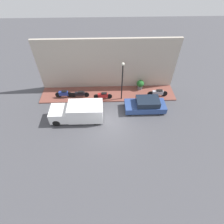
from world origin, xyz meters
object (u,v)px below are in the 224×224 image
scooter_silver (158,93)px  streetlamp (122,78)px  motorcycle_blue (64,94)px  parked_car (146,105)px  motorcycle_red (103,95)px  potted_plant (140,84)px  motorcycle_black (80,94)px  delivery_van (78,112)px

scooter_silver → streetlamp: (-0.25, 3.90, 2.15)m
motorcycle_blue → streetlamp: size_ratio=0.43×
parked_car → motorcycle_blue: bearing=76.2°
motorcycle_red → potted_plant: bearing=-69.8°
motorcycle_red → motorcycle_black: bearing=81.6°
scooter_silver → potted_plant: size_ratio=1.91×
motorcycle_blue → streetlamp: 6.50m
parked_car → motorcycle_red: (1.71, 4.23, -0.11)m
parked_car → potted_plant: bearing=1.3°
scooter_silver → motorcycle_black: bearing=88.7°
motorcycle_blue → motorcycle_red: bearing=-94.9°
parked_car → motorcycle_black: bearing=72.8°
parked_car → motorcycle_red: 4.57m
delivery_van → motorcycle_black: (3.08, 0.13, -0.39)m
motorcycle_red → scooter_silver: size_ratio=0.91×
parked_car → streetlamp: size_ratio=0.94×
delivery_van → potted_plant: delivery_van is taller
scooter_silver → motorcycle_blue: bearing=89.0°
motorcycle_blue → potted_plant: 8.41m
delivery_van → parked_car: bearing=-81.3°
delivery_van → streetlamp: 5.36m
motorcycle_black → parked_car: bearing=-107.2°
motorcycle_black → streetlamp: (-0.43, -4.41, 2.22)m
delivery_van → scooter_silver: (2.89, -8.19, -0.32)m
parked_car → streetlamp: 3.50m
potted_plant → parked_car: bearing=-178.7°
motorcycle_blue → streetlamp: (-0.43, -6.12, 2.15)m
delivery_van → motorcycle_red: delivery_van is taller
parked_car → motorcycle_blue: parked_car is taller
delivery_van → motorcycle_red: (2.72, -2.33, -0.37)m
motorcycle_black → motorcycle_blue: (-0.00, 1.71, 0.07)m
delivery_van → streetlamp: bearing=-58.3°
motorcycle_red → scooter_silver: (0.18, -5.86, 0.05)m
streetlamp → motorcycle_blue: bearing=86.0°
motorcycle_black → motorcycle_blue: bearing=90.1°
scooter_silver → motorcycle_blue: (0.18, 10.02, 0.00)m
parked_car → streetlamp: (1.64, 2.28, 2.09)m
scooter_silver → parked_car: bearing=139.3°
motorcycle_blue → potted_plant: (1.17, -8.33, 0.17)m
scooter_silver → potted_plant: (1.36, 1.70, 0.17)m
parked_car → motorcycle_black: parked_car is taller
scooter_silver → delivery_van: bearing=109.5°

